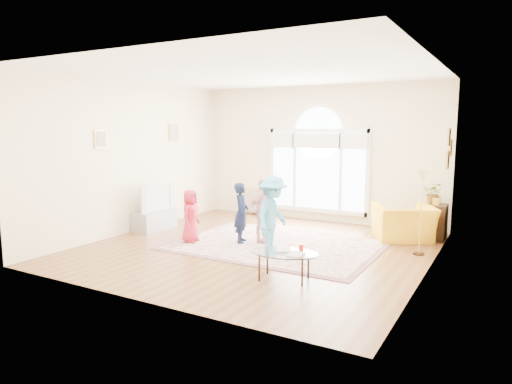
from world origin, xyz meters
The scene contains 17 objects.
ground centered at (0.00, 0.00, 0.00)m, with size 6.00×6.00×0.00m, color brown.
room_shell centered at (0.01, 2.83, 1.57)m, with size 6.00×6.00×6.00m.
area_rug centered at (0.23, 0.37, 0.01)m, with size 3.60×2.60×0.02m, color beige.
rug_border centered at (0.23, 0.37, 0.01)m, with size 3.80×2.80×0.01m, color #7E5058.
tv_console centered at (-2.75, 0.30, 0.21)m, with size 0.45×1.00×0.42m, color #919399.
television centered at (-2.74, 0.30, 0.71)m, with size 0.17×1.01×0.58m.
coffee_table centered at (1.23, -1.34, 0.40)m, with size 1.10×0.80×0.54m.
armchair centered at (2.25, 1.96, 0.35)m, with size 1.09×0.95×0.71m, color yellow.
side_cabinet centered at (2.78, 2.43, 0.35)m, with size 0.40×0.50×0.70m, color black.
floor_lamp centered at (2.71, 1.06, 1.28)m, with size 0.26×0.26×1.51m.
plant_pedestal centered at (2.70, 2.52, 0.35)m, with size 0.20×0.20×0.70m, color white.
potted_plant centered at (2.70, 2.52, 0.92)m, with size 0.39×0.34×0.43m, color #33722D.
leaning_picture centered at (-1.68, 2.90, 0.00)m, with size 0.80×0.05×0.62m, color tan.
child_red centered at (-1.32, -0.26, 0.53)m, with size 0.50×0.33×1.03m, color #BD2138.
child_navy centered at (-0.44, 0.20, 0.60)m, with size 0.42×0.28×1.16m, color #101832.
child_pink centered at (-0.10, 0.42, 0.65)m, with size 0.73×0.31×1.25m, color #EAA4AE.
child_blue centered at (0.50, -0.31, 0.72)m, with size 0.90×0.52×1.40m, color #4DACD7.
Camera 1 is at (4.07, -7.18, 2.24)m, focal length 32.00 mm.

